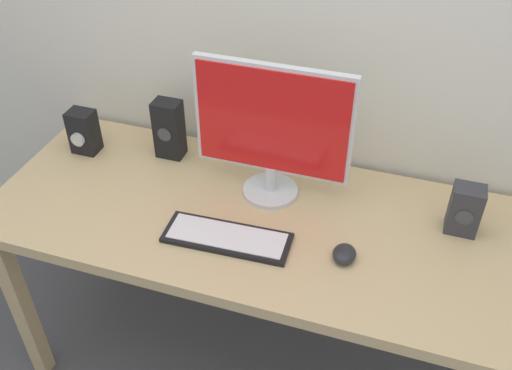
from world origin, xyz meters
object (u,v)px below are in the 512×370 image
Objects in this scene: monitor at (272,128)px; desk at (255,234)px; keyboard_primary at (227,237)px; audio_controller at (84,132)px; speaker_left at (169,129)px; speaker_right at (465,210)px; mouse at (344,254)px.

desk is at bearing -96.13° from monitor.
keyboard_primary is 0.70m from audio_controller.
desk is 0.48m from speaker_left.
audio_controller is (-0.30, -0.07, -0.03)m from speaker_left.
keyboard_primary is 1.80× the size of speaker_left.
speaker_left reaches higher than keyboard_primary.
speaker_right is (0.65, 0.26, 0.07)m from keyboard_primary.
keyboard_primary is at bearing -102.42° from monitor.
desk is at bearing -167.98° from speaker_right.
monitor reaches higher than mouse.
keyboard_primary is at bearing -108.38° from desk.
speaker_right is at bearing -5.17° from speaker_left.
mouse is 0.39× the size of speaker_left.
speaker_left is (-0.68, 0.32, 0.09)m from mouse.
keyboard_primary is at bearing -23.50° from audio_controller.
audio_controller is (-0.68, 0.15, 0.16)m from desk.
desk is 4.41× the size of keyboard_primary.
desk is at bearing 71.62° from keyboard_primary.
mouse is 0.52× the size of audio_controller.
desk is 0.16m from keyboard_primary.
speaker_right is 0.99m from speaker_left.
speaker_left reaches higher than audio_controller.
speaker_left is at bearing 155.15° from mouse.
speaker_left is (-0.38, 0.22, 0.19)m from desk.
speaker_left is at bearing 13.45° from audio_controller.
mouse is at bearing 5.11° from keyboard_primary.
desk is 7.93× the size of speaker_left.
mouse is 1.01m from audio_controller.
monitor is at bearing 141.57° from mouse.
desk is 0.33m from mouse.
desk is 10.59× the size of audio_controller.
monitor reaches higher than desk.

